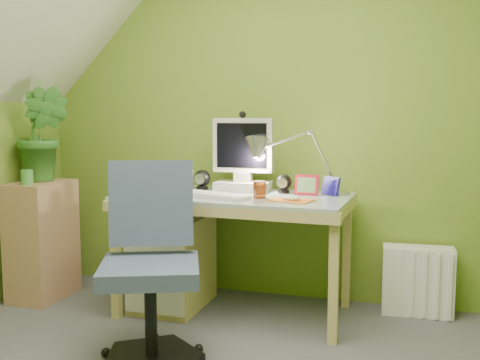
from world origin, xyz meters
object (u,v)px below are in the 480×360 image
(desk_lamp, at_px, (314,147))
(potted_plant, at_px, (43,134))
(monitor, at_px, (243,153))
(side_ledge, at_px, (42,240))
(desk, at_px, (234,254))
(radiator, at_px, (418,281))
(task_chair, at_px, (150,267))

(desk_lamp, xyz_separation_m, potted_plant, (-1.76, -0.23, 0.07))
(monitor, relative_size, desk_lamp, 0.84)
(side_ledge, xyz_separation_m, potted_plant, (0.00, 0.05, 0.70))
(desk, relative_size, radiator, 3.29)
(desk_lamp, bearing_deg, potted_plant, -160.93)
(monitor, distance_m, desk_lamp, 0.45)
(monitor, height_order, task_chair, monitor)
(side_ledge, bearing_deg, task_chair, -31.49)
(task_chair, xyz_separation_m, radiator, (1.26, 1.10, -0.27))
(desk_lamp, xyz_separation_m, radiator, (0.63, 0.12, -0.81))
(monitor, distance_m, task_chair, 1.11)
(task_chair, relative_size, radiator, 2.31)
(radiator, bearing_deg, monitor, -177.13)
(potted_plant, xyz_separation_m, radiator, (2.39, 0.35, -0.88))
(side_ledge, xyz_separation_m, task_chair, (1.13, -0.69, 0.09))
(monitor, distance_m, potted_plant, 1.33)
(potted_plant, bearing_deg, radiator, 8.42)
(desk, xyz_separation_m, monitor, (-0.00, 0.18, 0.61))
(desk, height_order, radiator, desk)
(desk, height_order, potted_plant, potted_plant)
(desk_lamp, relative_size, radiator, 1.36)
(desk_lamp, relative_size, potted_plant, 0.91)
(potted_plant, relative_size, radiator, 1.49)
(desk_lamp, bearing_deg, side_ledge, -159.33)
(task_chair, bearing_deg, side_ledge, 126.01)
(desk, distance_m, monitor, 0.63)
(task_chair, bearing_deg, desk_lamp, 34.74)
(monitor, height_order, desk_lamp, desk_lamp)
(desk_lamp, bearing_deg, task_chair, -111.23)
(potted_plant, bearing_deg, task_chair, -33.29)
(monitor, relative_size, radiator, 1.14)
(monitor, xyz_separation_m, side_ledge, (-1.31, -0.28, -0.59))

